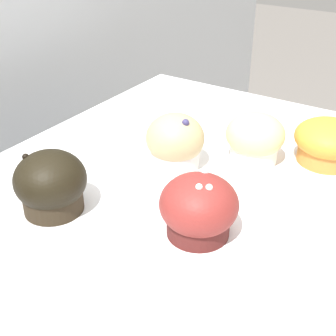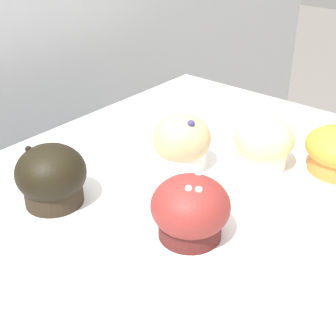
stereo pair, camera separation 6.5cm
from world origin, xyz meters
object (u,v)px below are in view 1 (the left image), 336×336
at_px(muffin_front_left, 175,142).
at_px(muffin_back_center, 51,184).
at_px(muffin_back_right, 255,138).
at_px(muffin_front_center, 328,142).
at_px(muffin_back_left, 199,208).

height_order(muffin_front_left, muffin_back_center, same).
distance_m(muffin_back_right, muffin_front_left, 0.13).
xyz_separation_m(muffin_front_center, muffin_front_left, (-0.14, 0.20, 0.01)).
bearing_deg(muffin_back_left, muffin_front_center, -15.96).
relative_size(muffin_front_left, muffin_back_center, 0.95).
xyz_separation_m(muffin_back_right, muffin_front_left, (-0.08, 0.10, 0.00)).
bearing_deg(muffin_back_left, muffin_back_right, 5.50).
distance_m(muffin_back_left, muffin_back_center, 0.20).
distance_m(muffin_front_center, muffin_back_right, 0.12).
distance_m(muffin_front_left, muffin_back_center, 0.21).
xyz_separation_m(muffin_back_left, muffin_front_left, (0.13, 0.12, 0.00)).
distance_m(muffin_back_left, muffin_front_left, 0.18).
relative_size(muffin_back_right, muffin_back_center, 0.97).
xyz_separation_m(muffin_front_left, muffin_back_center, (-0.19, 0.07, 0.00)).
bearing_deg(muffin_back_center, muffin_back_right, -31.64).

